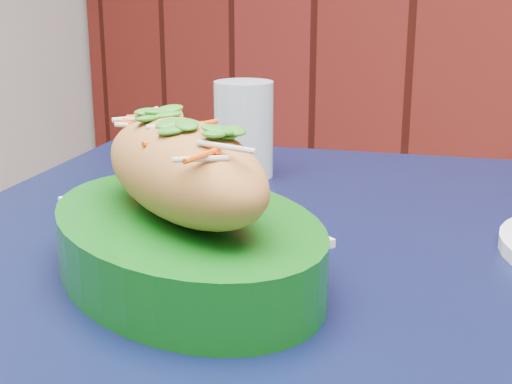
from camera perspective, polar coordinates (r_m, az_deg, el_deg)
The scene contains 3 objects.
cafe_table at distance 0.62m, azimuth 7.98°, elevation -13.12°, with size 1.05×1.05×0.75m.
banh_mi_basket at distance 0.54m, azimuth -5.76°, elevation -1.87°, with size 0.33×0.28×0.13m.
water_glass at distance 0.82m, azimuth -0.98°, elevation 5.04°, with size 0.07×0.07×0.11m, color silver.
Camera 1 is at (0.29, 0.68, 0.96)m, focal length 50.00 mm.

